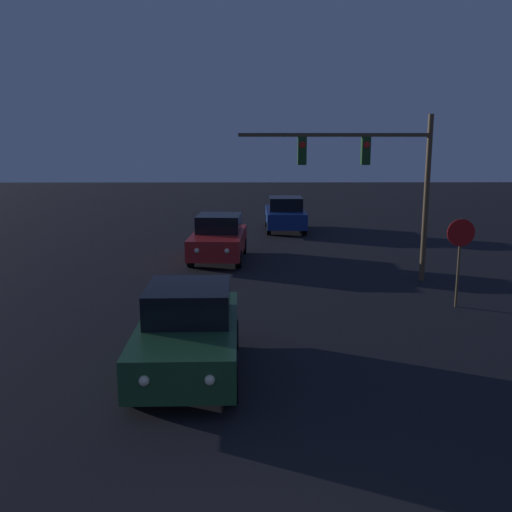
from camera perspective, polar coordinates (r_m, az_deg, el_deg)
car_near at (r=11.79m, az=-6.76°, el=-7.49°), size 2.10×4.54×1.79m
car_mid at (r=22.64m, az=-3.76°, el=1.79°), size 2.20×4.58×1.79m
car_far at (r=29.93m, az=2.94°, el=4.19°), size 2.04×4.51×1.79m
traffic_signal_mast at (r=19.27m, az=11.77°, el=8.53°), size 6.31×0.30×5.52m
stop_sign at (r=16.97m, az=19.73°, el=1.01°), size 0.78×0.07×2.54m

